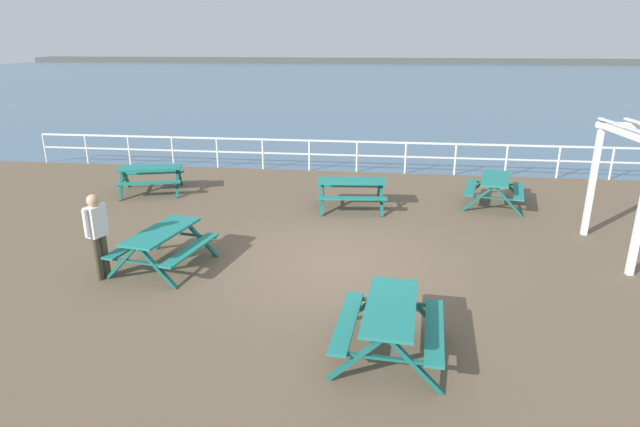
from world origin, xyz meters
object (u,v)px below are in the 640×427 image
Objects in this scene: picnic_table_near_left at (351,187)px; picnic_table_far_left at (162,240)px; visitor at (97,231)px; picnic_table_mid_centre at (151,173)px; picnic_table_near_right at (390,317)px; picnic_table_far_right at (495,184)px.

picnic_table_far_left is (-3.42, -4.36, 0.00)m from picnic_table_near_left.
visitor reaches higher than picnic_table_far_left.
picnic_table_near_left and picnic_table_mid_centre have the same top height.
picnic_table_near_left is 6.92m from picnic_table_near_right.
picnic_table_near_left is 0.95× the size of picnic_table_far_left.
picnic_table_far_left and picnic_table_far_right have the same top height.
picnic_table_near_left is 0.94× the size of picnic_table_far_right.
visitor is (1.61, -5.73, 0.36)m from picnic_table_mid_centre.
visitor is at bearing -91.43° from picnic_table_mid_centre.
picnic_table_far_right is 1.25× the size of visitor.
picnic_table_mid_centre is 1.06× the size of picnic_table_far_left.
picnic_table_near_right is at bearing -64.26° from picnic_table_mid_centre.
picnic_table_mid_centre is 9.85m from picnic_table_far_right.
visitor is at bearing 136.80° from picnic_table_far_right.
picnic_table_far_right is at bearing -44.79° from picnic_table_far_left.
visitor is (-0.96, -0.63, 0.36)m from picnic_table_far_left.
picnic_table_near_right is at bearing -86.97° from picnic_table_near_left.
picnic_table_mid_centre is at bearing 124.02° from visitor.
visitor reaches higher than picnic_table_near_left.
picnic_table_far_left is at bearing 137.00° from picnic_table_far_right.
picnic_table_near_right and picnic_table_mid_centre have the same top height.
picnic_table_far_right is at bearing -16.00° from picnic_table_near_right.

